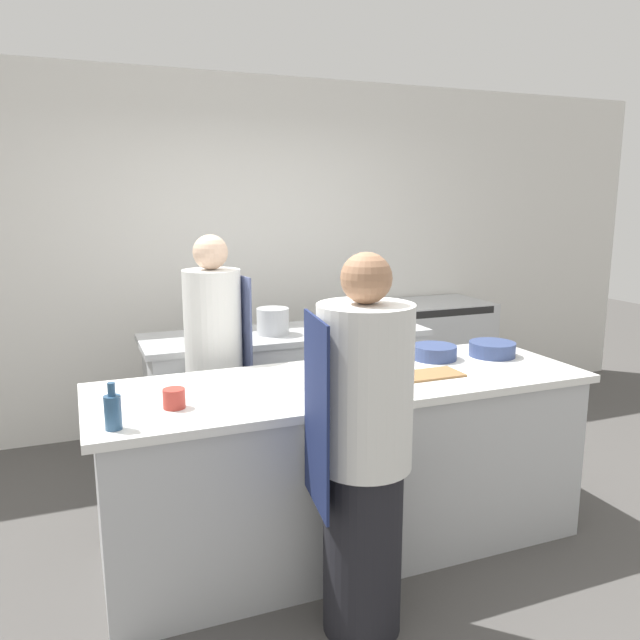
{
  "coord_description": "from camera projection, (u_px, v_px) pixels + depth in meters",
  "views": [
    {
      "loc": [
        -1.27,
        -2.84,
        1.85
      ],
      "look_at": [
        0.0,
        0.35,
        1.17
      ],
      "focal_mm": 35.0,
      "sensor_mm": 36.0,
      "label": 1
    }
  ],
  "objects": [
    {
      "name": "ground_plane",
      "position": [
        344.0,
        542.0,
        3.41
      ],
      "size": [
        16.0,
        16.0,
        0.0
      ],
      "primitive_type": "plane",
      "color": "#4C4947"
    },
    {
      "name": "wall_back",
      "position": [
        239.0,
        254.0,
        5.08
      ],
      "size": [
        8.0,
        0.06,
        2.8
      ],
      "color": "silver",
      "rests_on": "ground_plane"
    },
    {
      "name": "prep_counter",
      "position": [
        344.0,
        462.0,
        3.32
      ],
      "size": [
        2.59,
        0.87,
        0.92
      ],
      "color": "#B7BABC",
      "rests_on": "ground_plane"
    },
    {
      "name": "pass_counter",
      "position": [
        287.0,
        394.0,
        4.47
      ],
      "size": [
        2.0,
        0.65,
        0.92
      ],
      "color": "#B7BABC",
      "rests_on": "ground_plane"
    },
    {
      "name": "oven_range",
      "position": [
        433.0,
        355.0,
        5.52
      ],
      "size": [
        0.91,
        0.64,
        0.96
      ],
      "color": "#B7BABC",
      "rests_on": "ground_plane"
    },
    {
      "name": "chef_at_prep_near",
      "position": [
        363.0,
        452.0,
        2.58
      ],
      "size": [
        0.43,
        0.41,
        1.64
      ],
      "rotation": [
        0.0,
        0.0,
        1.44
      ],
      "color": "black",
      "rests_on": "ground_plane"
    },
    {
      "name": "chef_at_stove",
      "position": [
        215.0,
        371.0,
        3.75
      ],
      "size": [
        0.37,
        0.36,
        1.64
      ],
      "rotation": [
        0.0,
        0.0,
        -1.41
      ],
      "color": "black",
      "rests_on": "ground_plane"
    },
    {
      "name": "bottle_olive_oil",
      "position": [
        354.0,
        359.0,
        3.18
      ],
      "size": [
        0.08,
        0.08,
        0.3
      ],
      "color": "black",
      "rests_on": "prep_counter"
    },
    {
      "name": "bottle_vinegar",
      "position": [
        113.0,
        411.0,
        2.52
      ],
      "size": [
        0.07,
        0.07,
        0.2
      ],
      "color": "#2D5175",
      "rests_on": "prep_counter"
    },
    {
      "name": "bottle_wine",
      "position": [
        362.0,
        340.0,
        3.59
      ],
      "size": [
        0.09,
        0.09,
        0.3
      ],
      "color": "silver",
      "rests_on": "prep_counter"
    },
    {
      "name": "bowl_mixing_large",
      "position": [
        434.0,
        352.0,
        3.63
      ],
      "size": [
        0.26,
        0.26,
        0.08
      ],
      "color": "navy",
      "rests_on": "prep_counter"
    },
    {
      "name": "bowl_prep_small",
      "position": [
        492.0,
        349.0,
        3.7
      ],
      "size": [
        0.27,
        0.27,
        0.08
      ],
      "color": "navy",
      "rests_on": "prep_counter"
    },
    {
      "name": "cup",
      "position": [
        174.0,
        398.0,
        2.79
      ],
      "size": [
        0.1,
        0.1,
        0.09
      ],
      "color": "#B2382D",
      "rests_on": "prep_counter"
    },
    {
      "name": "cutting_board",
      "position": [
        429.0,
        374.0,
        3.3
      ],
      "size": [
        0.35,
        0.19,
        0.01
      ],
      "color": "olive",
      "rests_on": "prep_counter"
    },
    {
      "name": "stockpot",
      "position": [
        273.0,
        321.0,
        4.29
      ],
      "size": [
        0.22,
        0.22,
        0.18
      ],
      "color": "#B7BABC",
      "rests_on": "pass_counter"
    }
  ]
}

